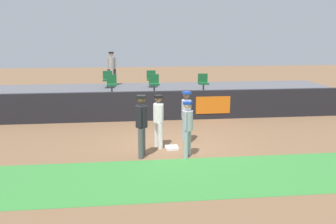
% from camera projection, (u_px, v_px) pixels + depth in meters
% --- Properties ---
extents(ground_plane, '(60.00, 60.00, 0.00)m').
position_uv_depth(ground_plane, '(172.00, 147.00, 11.96)').
color(ground_plane, brown).
extents(grass_foreground_strip, '(18.00, 2.80, 0.01)m').
position_uv_depth(grass_foreground_strip, '(185.00, 177.00, 9.46)').
color(grass_foreground_strip, '#388438').
rests_on(grass_foreground_strip, ground_plane).
extents(first_base, '(0.40, 0.40, 0.08)m').
position_uv_depth(first_base, '(172.00, 148.00, 11.77)').
color(first_base, white).
rests_on(first_base, ground_plane).
extents(player_fielder_home, '(0.41, 0.56, 1.72)m').
position_uv_depth(player_fielder_home, '(158.00, 118.00, 11.75)').
color(player_fielder_home, white).
rests_on(player_fielder_home, ground_plane).
extents(player_runner_visitor, '(0.43, 0.43, 1.68)m').
position_uv_depth(player_runner_visitor, '(188.00, 125.00, 10.84)').
color(player_runner_visitor, '#9EA3AD').
rests_on(player_runner_visitor, ground_plane).
extents(player_coach_visitor, '(0.42, 0.46, 1.73)m').
position_uv_depth(player_coach_visitor, '(186.00, 113.00, 12.32)').
color(player_coach_visitor, '#9EA3AD').
rests_on(player_coach_visitor, ground_plane).
extents(player_umpire, '(0.43, 0.51, 1.87)m').
position_uv_depth(player_umpire, '(142.00, 122.00, 10.82)').
color(player_umpire, '#4C4C51').
rests_on(player_umpire, ground_plane).
extents(field_wall, '(18.00, 0.26, 1.24)m').
position_uv_depth(field_wall, '(161.00, 106.00, 15.63)').
color(field_wall, black).
rests_on(field_wall, ground_plane).
extents(bleacher_platform, '(18.00, 4.80, 0.96)m').
position_uv_depth(bleacher_platform, '(155.00, 99.00, 18.16)').
color(bleacher_platform, '#59595E').
rests_on(bleacher_platform, ground_plane).
extents(seat_front_left, '(0.44, 0.44, 0.84)m').
position_uv_depth(seat_front_left, '(112.00, 83.00, 16.62)').
color(seat_front_left, '#4C4C51').
rests_on(seat_front_left, bleacher_platform).
extents(seat_back_left, '(0.48, 0.44, 0.84)m').
position_uv_depth(seat_back_left, '(108.00, 78.00, 18.34)').
color(seat_back_left, '#4C4C51').
rests_on(seat_back_left, bleacher_platform).
extents(seat_front_center, '(0.46, 0.44, 0.84)m').
position_uv_depth(seat_front_center, '(154.00, 82.00, 16.84)').
color(seat_front_center, '#4C4C51').
rests_on(seat_front_center, bleacher_platform).
extents(seat_back_center, '(0.45, 0.44, 0.84)m').
position_uv_depth(seat_back_center, '(151.00, 78.00, 18.59)').
color(seat_back_center, '#4C4C51').
rests_on(seat_back_center, bleacher_platform).
extents(seat_front_right, '(0.45, 0.44, 0.84)m').
position_uv_depth(seat_front_right, '(203.00, 82.00, 17.11)').
color(seat_front_right, '#4C4C51').
rests_on(seat_front_right, bleacher_platform).
extents(spectator_hooded, '(0.48, 0.38, 1.75)m').
position_uv_depth(spectator_hooded, '(112.00, 66.00, 19.12)').
color(spectator_hooded, '#33384C').
rests_on(spectator_hooded, bleacher_platform).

